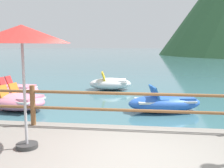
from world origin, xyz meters
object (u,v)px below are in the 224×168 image
Objects in this scene: pedal_boat_3 at (165,103)px; pedal_boat_1 at (17,101)px; beach_umbrella at (22,36)px; pedal_boat_5 at (110,83)px; pedal_boat_2 at (13,89)px.

pedal_boat_1 is at bearing -175.01° from pedal_boat_3.
beach_umbrella is at bearing -120.87° from pedal_boat_3.
pedal_boat_3 is (2.80, 4.69, -2.14)m from beach_umbrella.
pedal_boat_1 is at bearing -119.81° from pedal_boat_5.
pedal_boat_5 is (4.22, 1.93, 0.06)m from pedal_boat_2.
pedal_boat_5 reaches higher than pedal_boat_2.
pedal_boat_5 is (-2.47, 4.20, 0.01)m from pedal_boat_3.
pedal_boat_5 reaches higher than pedal_boat_3.
beach_umbrella is 9.15m from pedal_boat_5.
beach_umbrella reaches higher than pedal_boat_3.
pedal_boat_1 is 0.88× the size of pedal_boat_3.
pedal_boat_3 is 4.87m from pedal_boat_5.
pedal_boat_1 is 1.05× the size of pedal_boat_5.
pedal_boat_1 is 5.36m from pedal_boat_5.
pedal_boat_2 is 4.64m from pedal_boat_5.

